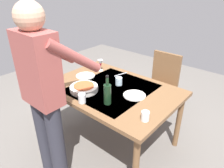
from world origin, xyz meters
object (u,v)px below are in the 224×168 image
object	(u,v)px
dinner_plate_near	(134,95)
wine_bottle	(107,93)
wine_glass_left	(50,77)
dinner_plate_far	(85,76)
person_server	(44,92)
dining_table	(112,94)
water_cup_far_left	(145,116)
serving_bowl_pasta	(84,88)
wine_glass_right	(100,63)
chair_near	(161,82)
water_cup_near_right	(119,81)
water_cup_near_left	(82,98)

from	to	relation	value
dinner_plate_near	wine_bottle	bearing A→B (deg)	68.71
wine_glass_left	dinner_plate_far	xyz separation A→B (m)	(-0.10, -0.43, -0.10)
person_server	wine_glass_left	size ratio (longest dim) A/B	11.19
dining_table	wine_bottle	size ratio (longest dim) A/B	4.80
wine_glass_left	dinner_plate_near	size ratio (longest dim) A/B	0.66
dining_table	water_cup_far_left	xyz separation A→B (m)	(-0.59, 0.26, 0.11)
wine_bottle	dinner_plate_far	distance (m)	0.70
wine_glass_left	dinner_plate_near	distance (m)	0.95
dining_table	serving_bowl_pasta	size ratio (longest dim) A/B	4.74
wine_bottle	dinner_plate_far	bearing A→B (deg)	-24.84
wine_glass_right	dinner_plate_far	bearing A→B (deg)	84.57
chair_near	water_cup_far_left	xyz separation A→B (m)	(-0.45, 1.14, 0.24)
dining_table	person_server	bearing A→B (deg)	83.19
person_server	wine_glass_left	world-z (taller)	person_server
wine_bottle	dinner_plate_near	bearing A→B (deg)	-111.29
water_cup_near_right	serving_bowl_pasta	distance (m)	0.40
water_cup_near_left	water_cup_far_left	bearing A→B (deg)	-165.79
wine_glass_right	water_cup_near_right	size ratio (longest dim) A/B	1.69
wine_glass_right	dinner_plate_far	size ratio (longest dim) A/B	0.66
person_server	serving_bowl_pasta	bearing A→B (deg)	-79.32
dining_table	water_cup_near_left	bearing A→B (deg)	86.65
wine_glass_left	person_server	bearing A→B (deg)	143.11
dining_table	water_cup_near_right	bearing A→B (deg)	-93.05
person_server	wine_bottle	distance (m)	0.57
water_cup_far_left	dinner_plate_far	distance (m)	1.09
dinner_plate_near	dinner_plate_far	xyz separation A→B (m)	(0.74, -0.00, 0.00)
wine_bottle	water_cup_near_left	xyz separation A→B (m)	(0.20, 0.15, -0.06)
person_server	dinner_plate_near	xyz separation A→B (m)	(-0.38, -0.78, -0.23)
dining_table	wine_glass_right	size ratio (longest dim) A/B	9.41
chair_near	water_cup_near_left	size ratio (longest dim) A/B	9.83
wine_glass_right	water_cup_far_left	size ratio (longest dim) A/B	1.75
chair_near	wine_glass_left	size ratio (longest dim) A/B	6.03
water_cup_near_left	water_cup_far_left	size ratio (longest dim) A/B	1.08
wine_glass_right	chair_near	bearing A→B (deg)	-133.46
wine_glass_left	wine_glass_right	size ratio (longest dim) A/B	1.00
chair_near	dinner_plate_far	distance (m)	1.07
water_cup_far_left	water_cup_near_left	bearing A→B (deg)	14.21
water_cup_near_right	serving_bowl_pasta	world-z (taller)	water_cup_near_right
chair_near	serving_bowl_pasta	xyz separation A→B (m)	(0.34, 1.12, 0.23)
wine_glass_left	chair_near	bearing A→B (deg)	-118.64
water_cup_far_left	wine_bottle	bearing A→B (deg)	1.22
person_server	water_cup_near_left	xyz separation A→B (m)	(-0.07, -0.34, -0.19)
chair_near	serving_bowl_pasta	distance (m)	1.19
dinner_plate_far	dinner_plate_near	bearing A→B (deg)	179.93
serving_bowl_pasta	water_cup_far_left	bearing A→B (deg)	178.78
water_cup_near_right	dinner_plate_far	size ratio (longest dim) A/B	0.39
dining_table	water_cup_near_left	world-z (taller)	water_cup_near_left
wine_glass_right	water_cup_near_right	bearing A→B (deg)	160.13
wine_glass_left	dinner_plate_far	world-z (taller)	wine_glass_left
dining_table	wine_bottle	world-z (taller)	wine_bottle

